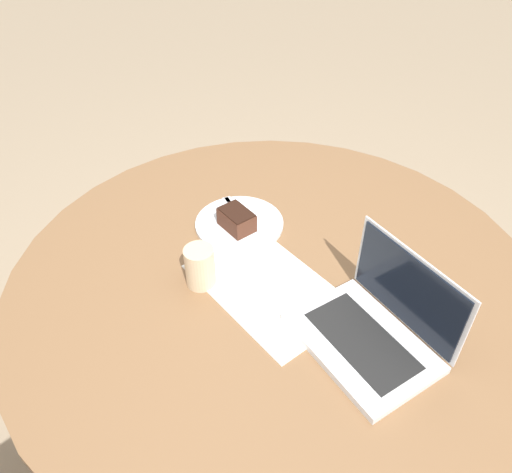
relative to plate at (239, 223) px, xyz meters
The scene contains 8 objects.
ground_plane 0.76m from the plate, 18.40° to the right, with size 12.00×12.00×0.00m, color gray.
dining_table 0.24m from the plate, 18.40° to the right, with size 1.36×1.36×0.73m.
paper_document 0.26m from the plate, 27.09° to the right, with size 0.42×0.29×0.00m.
plate is the anchor object (origin of this frame).
cake_slice 0.04m from the plate, 58.90° to the right, with size 0.11×0.08×0.06m.
fork 0.06m from the plate, 153.31° to the left, with size 0.17×0.08×0.00m.
coffee_glass 0.25m from the plate, 65.82° to the right, with size 0.07×0.07×0.11m.
laptop 0.51m from the plate, ahead, with size 0.35×0.28×0.22m.
Camera 1 is at (0.62, -0.67, 1.63)m, focal length 35.00 mm.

